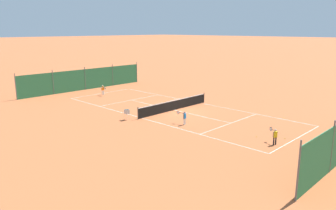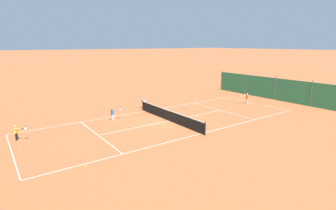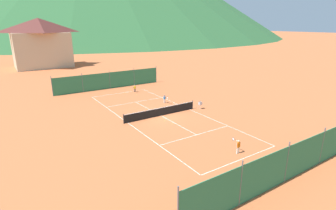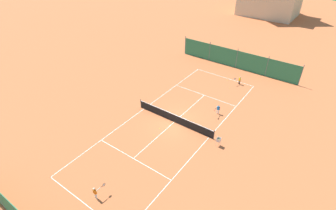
{
  "view_description": "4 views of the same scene",
  "coord_description": "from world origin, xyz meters",
  "px_view_note": "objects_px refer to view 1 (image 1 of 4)",
  "views": [
    {
      "loc": [
        22.16,
        20.68,
        7.55
      ],
      "look_at": [
        0.81,
        -0.05,
        0.62
      ],
      "focal_mm": 35.0,
      "sensor_mm": 36.0,
      "label": 1
    },
    {
      "loc": [
        -17.79,
        12.74,
        6.55
      ],
      "look_at": [
        1.97,
        -1.29,
        0.87
      ],
      "focal_mm": 28.0,
      "sensor_mm": 36.0,
      "label": 2
    },
    {
      "loc": [
        -14.63,
        -23.86,
        10.03
      ],
      "look_at": [
        1.09,
        0.19,
        1.03
      ],
      "focal_mm": 28.0,
      "sensor_mm": 36.0,
      "label": 3
    },
    {
      "loc": [
        11.99,
        -17.87,
        16.99
      ],
      "look_at": [
        -1.32,
        0.7,
        1.22
      ],
      "focal_mm": 28.0,
      "sensor_mm": 36.0,
      "label": 4
    }
  ],
  "objects_px": {
    "tennis_ball_by_net_left": "(165,106)",
    "player_near_service": "(184,117)",
    "tennis_net": "(174,105)",
    "tennis_ball_alley_right": "(284,118)",
    "player_near_baseline": "(103,89)",
    "tennis_ball_mid_court": "(285,138)",
    "player_far_baseline": "(275,135)",
    "tennis_ball_service_box": "(156,104)",
    "tennis_ball_near_corner": "(257,137)",
    "ball_hopper": "(127,112)"
  },
  "relations": [
    {
      "from": "tennis_ball_by_net_left",
      "to": "player_near_service",
      "type": "bearing_deg",
      "value": 57.62
    },
    {
      "from": "tennis_net",
      "to": "tennis_ball_alley_right",
      "type": "bearing_deg",
      "value": 117.02
    },
    {
      "from": "player_near_baseline",
      "to": "tennis_ball_mid_court",
      "type": "bearing_deg",
      "value": 89.37
    },
    {
      "from": "player_far_baseline",
      "to": "player_near_baseline",
      "type": "bearing_deg",
      "value": -94.72
    },
    {
      "from": "tennis_ball_service_box",
      "to": "player_near_service",
      "type": "bearing_deg",
      "value": 63.41
    },
    {
      "from": "tennis_ball_near_corner",
      "to": "tennis_ball_alley_right",
      "type": "relative_size",
      "value": 1.0
    },
    {
      "from": "player_near_baseline",
      "to": "tennis_ball_alley_right",
      "type": "relative_size",
      "value": 17.65
    },
    {
      "from": "tennis_ball_mid_court",
      "to": "ball_hopper",
      "type": "relative_size",
      "value": 0.07
    },
    {
      "from": "player_near_baseline",
      "to": "tennis_ball_near_corner",
      "type": "bearing_deg",
      "value": 86.44
    },
    {
      "from": "tennis_ball_alley_right",
      "to": "ball_hopper",
      "type": "distance_m",
      "value": 13.58
    },
    {
      "from": "player_near_service",
      "to": "tennis_ball_alley_right",
      "type": "distance_m",
      "value": 9.0
    },
    {
      "from": "tennis_ball_service_box",
      "to": "tennis_ball_mid_court",
      "type": "height_order",
      "value": "same"
    },
    {
      "from": "player_near_service",
      "to": "ball_hopper",
      "type": "relative_size",
      "value": 1.25
    },
    {
      "from": "player_near_service",
      "to": "tennis_ball_near_corner",
      "type": "relative_size",
      "value": 16.88
    },
    {
      "from": "tennis_net",
      "to": "ball_hopper",
      "type": "height_order",
      "value": "tennis_net"
    },
    {
      "from": "player_far_baseline",
      "to": "player_near_baseline",
      "type": "distance_m",
      "value": 22.41
    },
    {
      "from": "tennis_ball_mid_court",
      "to": "ball_hopper",
      "type": "xyz_separation_m",
      "value": [
        4.6,
        -11.9,
        0.62
      ]
    },
    {
      "from": "tennis_net",
      "to": "tennis_ball_service_box",
      "type": "bearing_deg",
      "value": -97.96
    },
    {
      "from": "tennis_ball_service_box",
      "to": "tennis_ball_near_corner",
      "type": "xyz_separation_m",
      "value": [
        2.16,
        12.63,
        0.0
      ]
    },
    {
      "from": "tennis_ball_by_net_left",
      "to": "tennis_ball_alley_right",
      "type": "distance_m",
      "value": 11.3
    },
    {
      "from": "tennis_ball_alley_right",
      "to": "player_near_service",
      "type": "bearing_deg",
      "value": -33.3
    },
    {
      "from": "player_near_service",
      "to": "tennis_ball_by_net_left",
      "type": "relative_size",
      "value": 16.88
    },
    {
      "from": "tennis_ball_by_net_left",
      "to": "tennis_ball_alley_right",
      "type": "bearing_deg",
      "value": 110.21
    },
    {
      "from": "tennis_ball_service_box",
      "to": "tennis_ball_by_net_left",
      "type": "xyz_separation_m",
      "value": [
        -0.19,
        1.14,
        0.0
      ]
    },
    {
      "from": "tennis_ball_near_corner",
      "to": "tennis_ball_alley_right",
      "type": "distance_m",
      "value": 6.31
    },
    {
      "from": "tennis_net",
      "to": "player_near_baseline",
      "type": "xyz_separation_m",
      "value": [
        0.46,
        -11.01,
        0.18
      ]
    },
    {
      "from": "tennis_ball_near_corner",
      "to": "player_near_baseline",
      "type": "bearing_deg",
      "value": -93.56
    },
    {
      "from": "player_near_service",
      "to": "tennis_ball_service_box",
      "type": "height_order",
      "value": "player_near_service"
    },
    {
      "from": "ball_hopper",
      "to": "tennis_ball_service_box",
      "type": "bearing_deg",
      "value": -157.44
    },
    {
      "from": "tennis_ball_by_net_left",
      "to": "tennis_ball_mid_court",
      "type": "relative_size",
      "value": 1.0
    },
    {
      "from": "tennis_net",
      "to": "player_near_service",
      "type": "xyz_separation_m",
      "value": [
        3.0,
        3.89,
        0.15
      ]
    },
    {
      "from": "player_far_baseline",
      "to": "ball_hopper",
      "type": "bearing_deg",
      "value": -75.83
    },
    {
      "from": "tennis_net",
      "to": "player_near_baseline",
      "type": "relative_size",
      "value": 7.88
    },
    {
      "from": "tennis_ball_alley_right",
      "to": "tennis_ball_near_corner",
      "type": "bearing_deg",
      "value": 8.05
    },
    {
      "from": "player_near_service",
      "to": "player_near_baseline",
      "type": "bearing_deg",
      "value": -99.68
    },
    {
      "from": "tennis_net",
      "to": "tennis_ball_mid_court",
      "type": "relative_size",
      "value": 139.09
    },
    {
      "from": "tennis_ball_near_corner",
      "to": "ball_hopper",
      "type": "bearing_deg",
      "value": -70.9
    },
    {
      "from": "player_far_baseline",
      "to": "tennis_ball_service_box",
      "type": "xyz_separation_m",
      "value": [
        -2.72,
        -14.25,
        -0.61
      ]
    },
    {
      "from": "tennis_ball_alley_right",
      "to": "player_far_baseline",
      "type": "bearing_deg",
      "value": 20.17
    },
    {
      "from": "tennis_ball_near_corner",
      "to": "tennis_ball_alley_right",
      "type": "bearing_deg",
      "value": -171.95
    },
    {
      "from": "tennis_ball_alley_right",
      "to": "ball_hopper",
      "type": "xyz_separation_m",
      "value": [
        9.8,
        -9.38,
        0.62
      ]
    },
    {
      "from": "tennis_ball_service_box",
      "to": "tennis_ball_mid_court",
      "type": "xyz_separation_m",
      "value": [
        1.12,
        14.27,
        0.0
      ]
    },
    {
      "from": "tennis_ball_near_corner",
      "to": "tennis_ball_by_net_left",
      "type": "bearing_deg",
      "value": -101.54
    },
    {
      "from": "tennis_ball_by_net_left",
      "to": "ball_hopper",
      "type": "distance_m",
      "value": 6.06
    },
    {
      "from": "ball_hopper",
      "to": "tennis_ball_mid_court",
      "type": "bearing_deg",
      "value": 111.12
    },
    {
      "from": "player_near_service",
      "to": "ball_hopper",
      "type": "distance_m",
      "value": 5.0
    },
    {
      "from": "tennis_ball_alley_right",
      "to": "tennis_ball_mid_court",
      "type": "distance_m",
      "value": 5.79
    },
    {
      "from": "player_near_service",
      "to": "player_near_baseline",
      "type": "distance_m",
      "value": 15.12
    },
    {
      "from": "player_far_baseline",
      "to": "tennis_ball_by_net_left",
      "type": "height_order",
      "value": "player_far_baseline"
    },
    {
      "from": "tennis_net",
      "to": "player_far_baseline",
      "type": "distance_m",
      "value": 11.56
    }
  ]
}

